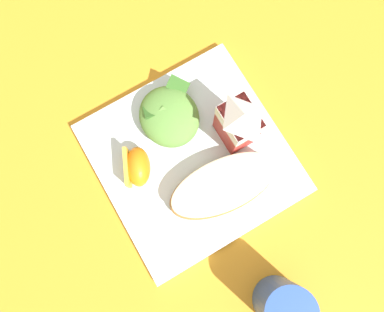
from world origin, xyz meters
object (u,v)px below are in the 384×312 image
at_px(milk_carton, 240,125).
at_px(drinking_blue_cup, 286,304).
at_px(green_salad_pile, 169,116).
at_px(cheesy_pizza_bread, 223,185).
at_px(orange_wedge_front, 137,167).
at_px(white_plate, 192,158).

bearing_deg(milk_carton, drinking_blue_cup, -16.46).
bearing_deg(drinking_blue_cup, green_salad_pile, -179.21).
bearing_deg(cheesy_pizza_bread, orange_wedge_front, -132.54).
xyz_separation_m(green_salad_pile, orange_wedge_front, (0.04, -0.08, -0.00)).
height_order(cheesy_pizza_bread, milk_carton, milk_carton).
relative_size(white_plate, orange_wedge_front, 4.03).
relative_size(cheesy_pizza_bread, green_salad_pile, 1.74).
height_order(milk_carton, orange_wedge_front, milk_carton).
distance_m(cheesy_pizza_bread, milk_carton, 0.09).
relative_size(white_plate, milk_carton, 2.55).
distance_m(white_plate, milk_carton, 0.10).
bearing_deg(white_plate, orange_wedge_front, -107.76).
relative_size(green_salad_pile, drinking_blue_cup, 1.11).
height_order(white_plate, green_salad_pile, green_salad_pile).
distance_m(orange_wedge_front, drinking_blue_cup, 0.28).
height_order(milk_carton, drinking_blue_cup, milk_carton).
bearing_deg(orange_wedge_front, green_salad_pile, 118.61).
height_order(green_salad_pile, drinking_blue_cup, drinking_blue_cup).
distance_m(milk_carton, orange_wedge_front, 0.16).
height_order(white_plate, orange_wedge_front, orange_wedge_front).
bearing_deg(drinking_blue_cup, white_plate, -178.97).
relative_size(green_salad_pile, milk_carton, 0.93).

